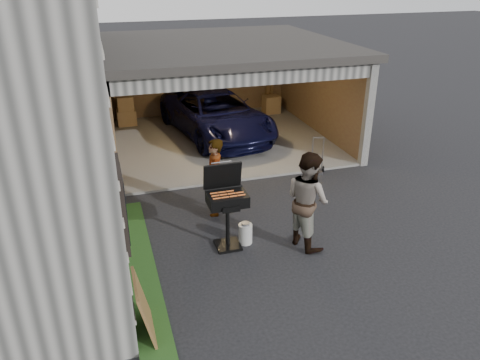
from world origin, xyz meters
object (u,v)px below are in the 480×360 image
object	(u,v)px
minivan	(216,116)
bbq_grill	(227,201)
man	(307,200)
propane_tank	(245,234)
hand_truck	(317,166)
plywood_panel	(145,308)
woman	(214,177)

from	to	relation	value
minivan	bbq_grill	distance (m)	6.16
man	propane_tank	size ratio (longest dim) A/B	4.71
minivan	hand_truck	distance (m)	3.84
propane_tank	hand_truck	size ratio (longest dim) A/B	0.42
bbq_grill	hand_truck	bearing A→B (deg)	40.24
bbq_grill	plywood_panel	world-z (taller)	bbq_grill
hand_truck	propane_tank	bearing A→B (deg)	-114.87
bbq_grill	propane_tank	xyz separation A→B (m)	(0.36, -0.01, -0.74)
minivan	propane_tank	size ratio (longest dim) A/B	12.18
propane_tank	plywood_panel	size ratio (longest dim) A/B	0.43
minivan	plywood_panel	bearing A→B (deg)	-120.90
minivan	hand_truck	bearing A→B (deg)	-71.80
woman	man	bearing A→B (deg)	51.84
propane_tank	hand_truck	world-z (taller)	hand_truck
minivan	man	world-z (taller)	man
bbq_grill	propane_tank	world-z (taller)	bbq_grill
man	minivan	bearing A→B (deg)	-14.37
minivan	propane_tank	xyz separation A→B (m)	(-0.98, -6.01, -0.47)
bbq_grill	propane_tank	bearing A→B (deg)	-1.22
woman	bbq_grill	bearing A→B (deg)	8.80
woman	bbq_grill	xyz separation A→B (m)	(-0.10, -1.31, 0.11)
plywood_panel	hand_truck	world-z (taller)	hand_truck
woman	man	world-z (taller)	man
woman	hand_truck	distance (m)	3.36
hand_truck	minivan	bearing A→B (deg)	139.18
man	plywood_panel	size ratio (longest dim) A/B	2.01
man	bbq_grill	xyz separation A→B (m)	(-1.44, 0.36, 0.01)
plywood_panel	woman	bearing A→B (deg)	60.26
woman	hand_truck	size ratio (longest dim) A/B	1.76
minivan	bbq_grill	bearing A→B (deg)	-112.20
bbq_grill	propane_tank	distance (m)	0.83
minivan	plywood_panel	size ratio (longest dim) A/B	5.19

